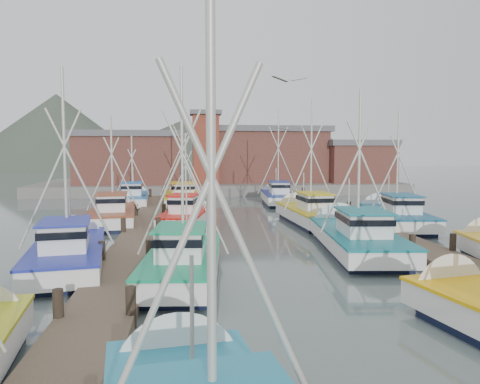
{
  "coord_description": "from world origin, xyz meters",
  "views": [
    {
      "loc": [
        -4.42,
        -22.27,
        5.04
      ],
      "look_at": [
        -1.17,
        5.44,
        2.6
      ],
      "focal_mm": 35.0,
      "sensor_mm": 36.0,
      "label": 1
    }
  ],
  "objects": [
    {
      "name": "gull_near",
      "position": [
        -0.22,
        -3.58,
        7.89
      ],
      "size": [
        1.52,
        0.66,
        0.24
      ],
      "rotation": [
        0.0,
        0.0,
        0.46
      ],
      "color": "gray",
      "rests_on": "ground"
    },
    {
      "name": "dock_right",
      "position": [
        7.0,
        4.04,
        0.21
      ],
      "size": [
        2.3,
        46.0,
        1.5
      ],
      "color": "brown",
      "rests_on": "ground"
    },
    {
      "name": "boat_11",
      "position": [
        9.52,
        7.7,
        0.68
      ],
      "size": [
        4.14,
        9.76,
        8.42
      ],
      "rotation": [
        0.0,
        0.0,
        -0.13
      ],
      "color": "black",
      "rests_on": "ground"
    },
    {
      "name": "boat_6",
      "position": [
        -9.47,
        -1.5,
        0.68
      ],
      "size": [
        4.09,
        9.41,
        9.26
      ],
      "rotation": [
        0.0,
        0.0,
        0.15
      ],
      "color": "black",
      "rests_on": "ground"
    },
    {
      "name": "boat_12",
      "position": [
        -4.68,
        21.37,
        0.69
      ],
      "size": [
        4.15,
        10.13,
        10.26
      ],
      "rotation": [
        0.0,
        0.0,
        0.02
      ],
      "color": "black",
      "rests_on": "ground"
    },
    {
      "name": "boat_4",
      "position": [
        -4.47,
        -3.62,
        0.68
      ],
      "size": [
        3.57,
        8.91,
        8.95
      ],
      "rotation": [
        0.0,
        0.0,
        -0.09
      ],
      "color": "black",
      "rests_on": "ground"
    },
    {
      "name": "dock_left",
      "position": [
        -7.0,
        4.04,
        0.21
      ],
      "size": [
        2.3,
        46.0,
        1.5
      ],
      "color": "brown",
      "rests_on": "ground"
    },
    {
      "name": "quay",
      "position": [
        0.0,
        37.0,
        0.6
      ],
      "size": [
        44.0,
        16.0,
        1.2
      ],
      "primitive_type": "cube",
      "color": "slate",
      "rests_on": "ground"
    },
    {
      "name": "boat_8",
      "position": [
        -4.27,
        9.19,
        0.67
      ],
      "size": [
        3.95,
        8.49,
        6.86
      ],
      "rotation": [
        0.0,
        0.0,
        -0.19
      ],
      "color": "black",
      "rests_on": "ground"
    },
    {
      "name": "boat_10",
      "position": [
        -9.43,
        10.94,
        0.68
      ],
      "size": [
        3.72,
        9.48,
        8.23
      ],
      "rotation": [
        0.0,
        0.0,
        0.1
      ],
      "color": "black",
      "rests_on": "ground"
    },
    {
      "name": "lookout_tower",
      "position": [
        -2.0,
        33.0,
        5.55
      ],
      "size": [
        3.6,
        3.6,
        8.5
      ],
      "color": "brown",
      "rests_on": "quay"
    },
    {
      "name": "shed_right",
      "position": [
        17.0,
        34.0,
        3.84
      ],
      "size": [
        8.48,
        6.36,
        5.2
      ],
      "color": "brown",
      "rests_on": "quay"
    },
    {
      "name": "shed_center",
      "position": [
        6.0,
        37.0,
        4.69
      ],
      "size": [
        14.84,
        9.54,
        6.9
      ],
      "color": "brown",
      "rests_on": "quay"
    },
    {
      "name": "ground",
      "position": [
        0.0,
        0.0,
        0.0
      ],
      "size": [
        260.0,
        260.0,
        0.0
      ],
      "primitive_type": "plane",
      "color": "#43514D",
      "rests_on": "ground"
    },
    {
      "name": "boat_13",
      "position": [
        4.34,
        21.69,
        0.68
      ],
      "size": [
        3.88,
        8.75,
        9.87
      ],
      "rotation": [
        0.0,
        0.0,
        -0.07
      ],
      "color": "black",
      "rests_on": "ground"
    },
    {
      "name": "boat_14",
      "position": [
        -9.28,
        21.94,
        0.68
      ],
      "size": [
        3.25,
        8.99,
        7.17
      ],
      "rotation": [
        0.0,
        0.0,
        0.06
      ],
      "color": "black",
      "rests_on": "ground"
    },
    {
      "name": "gull_far",
      "position": [
        1.59,
        4.29,
        6.28
      ],
      "size": [
        1.54,
        0.6,
        0.24
      ],
      "rotation": [
        0.0,
        0.0,
        0.01
      ],
      "color": "gray",
      "rests_on": "ground"
    },
    {
      "name": "shed_left",
      "position": [
        -11.0,
        35.0,
        4.34
      ],
      "size": [
        12.72,
        8.48,
        6.2
      ],
      "color": "brown",
      "rests_on": "quay"
    },
    {
      "name": "boat_5",
      "position": [
        4.1,
        0.5,
        0.68
      ],
      "size": [
        4.21,
        10.43,
        9.01
      ],
      "rotation": [
        0.0,
        0.0,
        -0.11
      ],
      "color": "black",
      "rests_on": "ground"
    },
    {
      "name": "boat_9",
      "position": [
        4.1,
        9.57,
        0.68
      ],
      "size": [
        3.74,
        9.21,
        9.32
      ],
      "rotation": [
        0.0,
        0.0,
        0.04
      ],
      "color": "black",
      "rests_on": "ground"
    },
    {
      "name": "distant_hills",
      "position": [
        -12.76,
        122.59,
        0.0
      ],
      "size": [
        175.0,
        140.0,
        42.0
      ],
      "color": "#444F41",
      "rests_on": "ground"
    }
  ]
}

